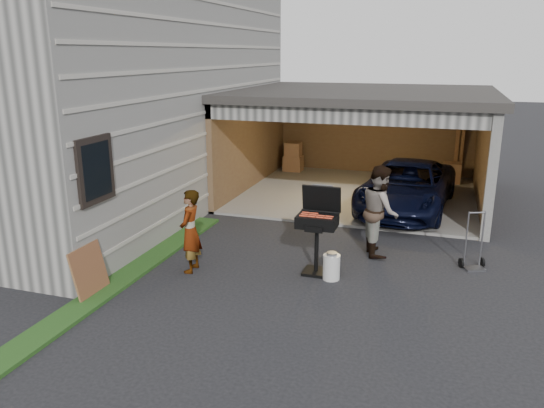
% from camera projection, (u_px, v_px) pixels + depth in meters
% --- Properties ---
extents(ground, '(80.00, 80.00, 0.00)m').
position_uv_depth(ground, '(255.00, 283.00, 9.19)').
color(ground, black).
rests_on(ground, ground).
extents(house, '(7.00, 11.00, 5.50)m').
position_uv_depth(house, '(91.00, 96.00, 13.88)').
color(house, '#474744').
rests_on(house, ground).
extents(groundcover_strip, '(0.50, 8.00, 0.06)m').
position_uv_depth(groundcover_strip, '(110.00, 287.00, 8.94)').
color(groundcover_strip, '#193814').
rests_on(groundcover_strip, ground).
extents(garage, '(6.80, 6.30, 2.90)m').
position_uv_depth(garage, '(364.00, 127.00, 14.66)').
color(garage, '#605E59').
rests_on(garage, ground).
extents(minivan, '(2.39, 4.46, 1.19)m').
position_uv_depth(minivan, '(407.00, 189.00, 13.14)').
color(minivan, black).
rests_on(minivan, ground).
extents(woman, '(0.42, 0.59, 1.53)m').
position_uv_depth(woman, '(190.00, 231.00, 9.50)').
color(woman, silver).
rests_on(woman, ground).
extents(man, '(0.91, 1.03, 1.78)m').
position_uv_depth(man, '(380.00, 210.00, 10.31)').
color(man, '#452D1B').
rests_on(man, ground).
extents(bbq_grill, '(0.70, 0.62, 1.56)m').
position_uv_depth(bbq_grill, '(318.00, 224.00, 9.38)').
color(bbq_grill, black).
rests_on(bbq_grill, ground).
extents(propane_tank, '(0.35, 0.35, 0.45)m').
position_uv_depth(propane_tank, '(331.00, 267.00, 9.29)').
color(propane_tank, silver).
rests_on(propane_tank, ground).
extents(plywood_panel, '(0.21, 0.76, 0.84)m').
position_uv_depth(plywood_panel, '(89.00, 271.00, 8.61)').
color(plywood_panel, brown).
rests_on(plywood_panel, ground).
extents(hand_truck, '(0.50, 0.46, 1.09)m').
position_uv_depth(hand_truck, '(473.00, 258.00, 9.76)').
color(hand_truck, slate).
rests_on(hand_truck, ground).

